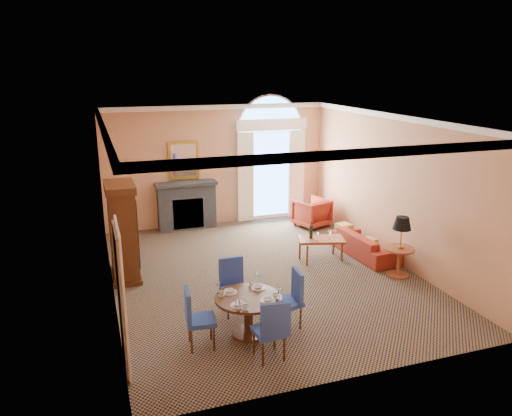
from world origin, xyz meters
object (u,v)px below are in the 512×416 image
object	(u,v)px
armoire	(123,233)
sofa	(366,244)
dining_table	(248,306)
armchair	(311,213)
coffee_table	(321,240)
side_table	(401,239)

from	to	relation	value
armoire	sofa	distance (m)	5.34
dining_table	armchair	distance (m)	5.88
armoire	dining_table	bearing A→B (deg)	-60.43
dining_table	coffee_table	size ratio (longest dim) A/B	0.97
dining_table	armchair	size ratio (longest dim) A/B	1.29
armoire	dining_table	xyz separation A→B (m)	(1.68, -2.96, -0.44)
coffee_table	side_table	distance (m)	1.77
armchair	side_table	size ratio (longest dim) A/B	0.67
dining_table	armchair	xyz separation A→B (m)	(3.33, 4.84, -0.13)
sofa	side_table	distance (m)	1.33
armoire	side_table	xyz separation A→B (m)	(5.32, -1.71, -0.16)
armchair	side_table	xyz separation A→B (m)	(0.31, -3.59, 0.42)
dining_table	sofa	bearing A→B (deg)	34.57
armoire	dining_table	distance (m)	3.43
dining_table	sofa	world-z (taller)	dining_table
side_table	sofa	bearing A→B (deg)	92.34
coffee_table	side_table	bearing A→B (deg)	-33.53
armoire	sofa	size ratio (longest dim) A/B	1.08
coffee_table	side_table	size ratio (longest dim) A/B	0.89
side_table	armchair	bearing A→B (deg)	94.86
armoire	sofa	bearing A→B (deg)	-5.29
armchair	side_table	world-z (taller)	side_table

